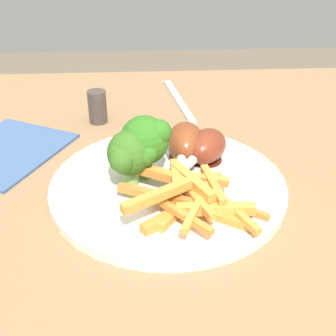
{
  "coord_description": "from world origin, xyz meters",
  "views": [
    {
      "loc": [
        -0.45,
        0.04,
        1.04
      ],
      "look_at": [
        0.02,
        0.02,
        0.75
      ],
      "focal_mm": 48.38,
      "sensor_mm": 36.0,
      "label": 1
    }
  ],
  "objects_px": {
    "chicken_drumstick_far": "(185,144)",
    "broccoli_floret_middle": "(130,155)",
    "dining_table": "(180,267)",
    "chicken_drumstick_near": "(204,148)",
    "fork": "(179,101)",
    "pepper_shaker": "(97,107)",
    "broccoli_floret_front": "(146,140)",
    "dinner_plate": "(168,186)",
    "carrot_fries_pile": "(190,197)"
  },
  "relations": [
    {
      "from": "dining_table",
      "to": "broccoli_floret_middle",
      "type": "bearing_deg",
      "value": 75.26
    },
    {
      "from": "dining_table",
      "to": "broccoli_floret_front",
      "type": "bearing_deg",
      "value": 49.8
    },
    {
      "from": "dinner_plate",
      "to": "chicken_drumstick_far",
      "type": "bearing_deg",
      "value": -25.85
    },
    {
      "from": "broccoli_floret_middle",
      "to": "carrot_fries_pile",
      "type": "bearing_deg",
      "value": -127.72
    },
    {
      "from": "dinner_plate",
      "to": "broccoli_floret_middle",
      "type": "bearing_deg",
      "value": 96.04
    },
    {
      "from": "dinner_plate",
      "to": "pepper_shaker",
      "type": "distance_m",
      "value": 0.23
    },
    {
      "from": "dining_table",
      "to": "dinner_plate",
      "type": "bearing_deg",
      "value": 37.21
    },
    {
      "from": "chicken_drumstick_near",
      "to": "dining_table",
      "type": "bearing_deg",
      "value": 152.48
    },
    {
      "from": "carrot_fries_pile",
      "to": "chicken_drumstick_far",
      "type": "distance_m",
      "value": 0.11
    },
    {
      "from": "dining_table",
      "to": "chicken_drumstick_far",
      "type": "relative_size",
      "value": 6.96
    },
    {
      "from": "dinner_plate",
      "to": "broccoli_floret_front",
      "type": "relative_size",
      "value": 3.57
    },
    {
      "from": "dining_table",
      "to": "chicken_drumstick_near",
      "type": "xyz_separation_m",
      "value": [
        0.07,
        -0.03,
        0.15
      ]
    },
    {
      "from": "dining_table",
      "to": "fork",
      "type": "height_order",
      "value": "fork"
    },
    {
      "from": "dining_table",
      "to": "chicken_drumstick_far",
      "type": "distance_m",
      "value": 0.17
    },
    {
      "from": "dining_table",
      "to": "chicken_drumstick_far",
      "type": "bearing_deg",
      "value": -8.03
    },
    {
      "from": "broccoli_floret_front",
      "to": "dinner_plate",
      "type": "bearing_deg",
      "value": -119.19
    },
    {
      "from": "pepper_shaker",
      "to": "broccoli_floret_front",
      "type": "bearing_deg",
      "value": -158.24
    },
    {
      "from": "pepper_shaker",
      "to": "chicken_drumstick_far",
      "type": "bearing_deg",
      "value": -139.53
    },
    {
      "from": "chicken_drumstick_far",
      "to": "carrot_fries_pile",
      "type": "bearing_deg",
      "value": 177.76
    },
    {
      "from": "broccoli_floret_front",
      "to": "pepper_shaker",
      "type": "height_order",
      "value": "broccoli_floret_front"
    },
    {
      "from": "dinner_plate",
      "to": "pepper_shaker",
      "type": "xyz_separation_m",
      "value": [
        0.2,
        0.1,
        0.02
      ]
    },
    {
      "from": "dinner_plate",
      "to": "dining_table",
      "type": "bearing_deg",
      "value": -142.79
    },
    {
      "from": "chicken_drumstick_near",
      "to": "fork",
      "type": "relative_size",
      "value": 0.59
    },
    {
      "from": "carrot_fries_pile",
      "to": "chicken_drumstick_near",
      "type": "bearing_deg",
      "value": -15.56
    },
    {
      "from": "chicken_drumstick_near",
      "to": "chicken_drumstick_far",
      "type": "xyz_separation_m",
      "value": [
        0.01,
        0.02,
        0.0
      ]
    },
    {
      "from": "dining_table",
      "to": "fork",
      "type": "bearing_deg",
      "value": -3.81
    },
    {
      "from": "dining_table",
      "to": "dinner_plate",
      "type": "xyz_separation_m",
      "value": [
        0.02,
        0.02,
        0.12
      ]
    },
    {
      "from": "dinner_plate",
      "to": "chicken_drumstick_near",
      "type": "xyz_separation_m",
      "value": [
        0.05,
        -0.05,
        0.03
      ]
    },
    {
      "from": "broccoli_floret_front",
      "to": "chicken_drumstick_far",
      "type": "xyz_separation_m",
      "value": [
        0.04,
        -0.05,
        -0.03
      ]
    },
    {
      "from": "chicken_drumstick_far",
      "to": "fork",
      "type": "bearing_deg",
      "value": -2.39
    },
    {
      "from": "broccoli_floret_front",
      "to": "pepper_shaker",
      "type": "xyz_separation_m",
      "value": [
        0.19,
        0.08,
        -0.04
      ]
    },
    {
      "from": "dinner_plate",
      "to": "chicken_drumstick_far",
      "type": "xyz_separation_m",
      "value": [
        0.05,
        -0.03,
        0.03
      ]
    },
    {
      "from": "carrot_fries_pile",
      "to": "chicken_drumstick_far",
      "type": "bearing_deg",
      "value": -2.24
    },
    {
      "from": "dining_table",
      "to": "broccoli_floret_middle",
      "type": "xyz_separation_m",
      "value": [
        0.02,
        0.06,
        0.17
      ]
    },
    {
      "from": "broccoli_floret_middle",
      "to": "dining_table",
      "type": "bearing_deg",
      "value": -104.74
    },
    {
      "from": "broccoli_floret_front",
      "to": "fork",
      "type": "distance_m",
      "value": 0.28
    },
    {
      "from": "broccoli_floret_middle",
      "to": "fork",
      "type": "bearing_deg",
      "value": -15.88
    },
    {
      "from": "chicken_drumstick_far",
      "to": "broccoli_floret_middle",
      "type": "bearing_deg",
      "value": 129.65
    },
    {
      "from": "dining_table",
      "to": "fork",
      "type": "distance_m",
      "value": 0.32
    },
    {
      "from": "dining_table",
      "to": "chicken_drumstick_near",
      "type": "height_order",
      "value": "chicken_drumstick_near"
    },
    {
      "from": "broccoli_floret_middle",
      "to": "pepper_shaker",
      "type": "height_order",
      "value": "broccoli_floret_middle"
    },
    {
      "from": "carrot_fries_pile",
      "to": "chicken_drumstick_far",
      "type": "height_order",
      "value": "chicken_drumstick_far"
    },
    {
      "from": "carrot_fries_pile",
      "to": "fork",
      "type": "distance_m",
      "value": 0.34
    },
    {
      "from": "dinner_plate",
      "to": "carrot_fries_pile",
      "type": "xyz_separation_m",
      "value": [
        -0.06,
        -0.02,
        0.02
      ]
    },
    {
      "from": "dining_table",
      "to": "carrot_fries_pile",
      "type": "relative_size",
      "value": 5.47
    },
    {
      "from": "fork",
      "to": "pepper_shaker",
      "type": "xyz_separation_m",
      "value": [
        -0.07,
        0.14,
        0.02
      ]
    },
    {
      "from": "broccoli_floret_front",
      "to": "chicken_drumstick_near",
      "type": "bearing_deg",
      "value": -67.49
    },
    {
      "from": "dining_table",
      "to": "fork",
      "type": "xyz_separation_m",
      "value": [
        0.3,
        -0.02,
        0.12
      ]
    },
    {
      "from": "broccoli_floret_middle",
      "to": "pepper_shaker",
      "type": "xyz_separation_m",
      "value": [
        0.21,
        0.06,
        -0.03
      ]
    },
    {
      "from": "dinner_plate",
      "to": "carrot_fries_pile",
      "type": "height_order",
      "value": "carrot_fries_pile"
    }
  ]
}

